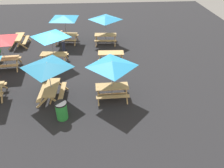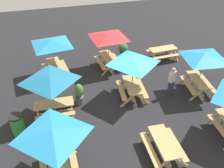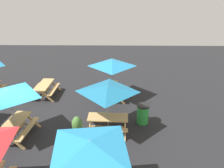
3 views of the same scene
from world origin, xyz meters
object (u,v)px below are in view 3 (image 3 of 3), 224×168
at_px(picnic_table_0, 9,97).
at_px(picnic_table_6, 108,92).
at_px(picnic_table_1, 112,66).
at_px(picnic_table_5, 90,150).
at_px(trash_bin_green, 143,114).
at_px(picnic_table_4, 45,87).
at_px(potted_plant_1, 77,128).

xyz_separation_m(picnic_table_0, picnic_table_6, (-0.47, 4.01, 0.00)).
height_order(picnic_table_1, picnic_table_5, same).
bearing_deg(trash_bin_green, picnic_table_1, -149.53).
relative_size(picnic_table_4, picnic_table_5, 0.66).
height_order(picnic_table_0, picnic_table_4, picnic_table_0).
height_order(picnic_table_0, picnic_table_1, same).
bearing_deg(picnic_table_0, picnic_table_5, 55.03).
relative_size(trash_bin_green, potted_plant_1, 0.85).
bearing_deg(trash_bin_green, picnic_table_6, -66.67).
xyz_separation_m(picnic_table_0, picnic_table_4, (-3.99, 0.08, -1.43)).
bearing_deg(trash_bin_green, picnic_table_5, -24.98).
distance_m(picnic_table_4, potted_plant_1, 4.94).
height_order(picnic_table_1, picnic_table_4, picnic_table_1).
xyz_separation_m(picnic_table_0, trash_bin_green, (-1.19, 5.67, -1.49)).
xyz_separation_m(trash_bin_green, potted_plant_1, (1.36, -2.93, 0.08)).
xyz_separation_m(picnic_table_0, picnic_table_1, (-3.78, 4.15, 0.00)).
bearing_deg(picnic_table_1, picnic_table_4, -93.99).
distance_m(picnic_table_0, trash_bin_green, 5.98).
height_order(picnic_table_4, picnic_table_6, picnic_table_6).
xyz_separation_m(picnic_table_1, picnic_table_6, (3.31, -0.13, 0.00)).
bearing_deg(picnic_table_4, picnic_table_0, 1.03).
distance_m(picnic_table_0, picnic_table_5, 4.82).
bearing_deg(picnic_table_5, picnic_table_0, -137.75).
bearing_deg(picnic_table_6, picnic_table_1, 89.51).
relative_size(picnic_table_0, potted_plant_1, 2.03).
xyz_separation_m(picnic_table_1, trash_bin_green, (2.60, 1.53, -1.49)).
bearing_deg(picnic_table_4, trash_bin_green, 65.53).
relative_size(picnic_table_0, picnic_table_6, 1.00).
relative_size(picnic_table_1, picnic_table_4, 1.26).
bearing_deg(picnic_table_6, picnic_table_5, -93.82).
distance_m(picnic_table_4, trash_bin_green, 6.26).
height_order(picnic_table_4, potted_plant_1, potted_plant_1).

